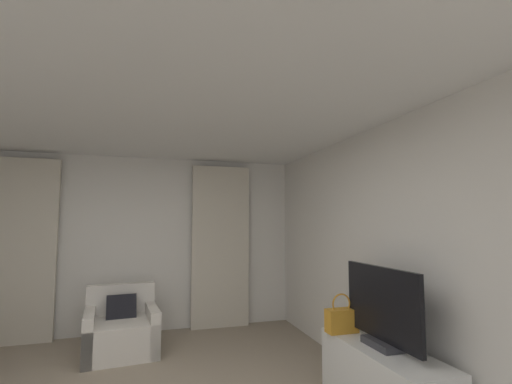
% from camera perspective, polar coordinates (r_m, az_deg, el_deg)
% --- Properties ---
extents(wall_window, '(5.12, 0.06, 2.60)m').
position_cam_1_polar(wall_window, '(5.72, -19.69, -7.73)').
color(wall_window, silver).
rests_on(wall_window, ground).
extents(wall_right, '(0.06, 6.12, 2.60)m').
position_cam_1_polar(wall_right, '(3.52, 23.62, -9.57)').
color(wall_right, silver).
rests_on(wall_right, ground).
extents(ceiling, '(5.12, 6.12, 0.06)m').
position_cam_1_polar(ceiling, '(2.88, -21.95, 16.21)').
color(ceiling, white).
rests_on(ceiling, wall_left).
extents(curtain_left_panel, '(0.90, 0.06, 2.50)m').
position_cam_1_polar(curtain_left_panel, '(5.82, -33.52, -7.64)').
color(curtain_left_panel, beige).
rests_on(curtain_left_panel, ground).
extents(curtain_right_panel, '(0.90, 0.06, 2.50)m').
position_cam_1_polar(curtain_right_panel, '(5.70, -5.66, -8.50)').
color(curtain_right_panel, beige).
rests_on(curtain_right_panel, ground).
extents(armchair, '(0.93, 0.93, 0.79)m').
position_cam_1_polar(armchair, '(5.05, -20.74, -19.99)').
color(armchair, silver).
rests_on(armchair, ground).
extents(tv_console, '(0.47, 1.31, 0.56)m').
position_cam_1_polar(tv_console, '(3.56, 19.75, -26.61)').
color(tv_console, white).
rests_on(tv_console, ground).
extents(tv_flatscreen, '(0.20, 0.97, 0.67)m').
position_cam_1_polar(tv_flatscreen, '(3.39, 19.36, -17.21)').
color(tv_flatscreen, '#333338').
rests_on(tv_flatscreen, tv_console).
extents(handbag_primary, '(0.30, 0.14, 0.37)m').
position_cam_1_polar(handbag_primary, '(3.74, 13.50, -19.19)').
color(handbag_primary, orange).
rests_on(handbag_primary, tv_console).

